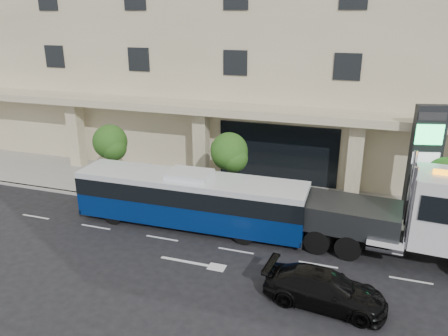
% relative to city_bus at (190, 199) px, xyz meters
% --- Properties ---
extents(ground, '(120.00, 120.00, 0.00)m').
position_rel_city_bus_xyz_m(ground, '(3.14, -0.32, -1.61)').
color(ground, black).
rests_on(ground, ground).
extents(sidewalk, '(120.00, 6.00, 0.15)m').
position_rel_city_bus_xyz_m(sidewalk, '(3.14, 4.68, -1.53)').
color(sidewalk, gray).
rests_on(sidewalk, ground).
extents(curb, '(120.00, 0.30, 0.15)m').
position_rel_city_bus_xyz_m(curb, '(3.14, 1.68, -1.53)').
color(curb, gray).
rests_on(curb, ground).
extents(convention_center, '(60.00, 17.60, 20.00)m').
position_rel_city_bus_xyz_m(convention_center, '(3.14, 15.10, 8.37)').
color(convention_center, tan).
rests_on(convention_center, ground).
extents(tree_left, '(2.27, 2.20, 4.22)m').
position_rel_city_bus_xyz_m(tree_left, '(-6.83, 3.27, 1.50)').
color(tree_left, '#422B19').
rests_on(tree_left, sidewalk).
extents(tree_mid, '(2.28, 2.20, 4.38)m').
position_rel_city_bus_xyz_m(tree_mid, '(1.17, 3.27, 1.65)').
color(tree_mid, '#422B19').
rests_on(tree_mid, sidewalk).
extents(tree_right, '(2.10, 2.00, 4.04)m').
position_rel_city_bus_xyz_m(tree_right, '(12.67, 3.27, 1.43)').
color(tree_right, '#422B19').
rests_on(tree_right, sidewalk).
extents(city_bus, '(12.51, 2.81, 3.16)m').
position_rel_city_bus_xyz_m(city_bus, '(0.00, 0.00, 0.00)').
color(city_bus, black).
rests_on(city_bus, ground).
extents(tow_truck, '(10.97, 3.35, 4.98)m').
position_rel_city_bus_xyz_m(tow_truck, '(11.10, 0.09, 0.44)').
color(tow_truck, '#2D3033').
rests_on(tow_truck, ground).
extents(black_sedan, '(5.01, 2.42, 1.41)m').
position_rel_city_bus_xyz_m(black_sedan, '(7.69, -4.69, -0.90)').
color(black_sedan, black).
rests_on(black_sedan, ground).
extents(signage_pylon, '(1.69, 0.95, 6.43)m').
position_rel_city_bus_xyz_m(signage_pylon, '(11.74, 4.53, 1.81)').
color(signage_pylon, black).
rests_on(signage_pylon, sidewalk).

